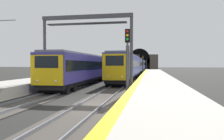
{
  "coord_description": "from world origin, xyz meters",
  "views": [
    {
      "loc": [
        -12.75,
        -3.58,
        2.63
      ],
      "look_at": [
        14.58,
        1.36,
        1.84
      ],
      "focal_mm": 34.37,
      "sensor_mm": 36.0,
      "label": 1
    }
  ],
  "objects": [
    {
      "name": "train_adjacent_platform",
      "position": [
        31.17,
        4.65,
        2.17
      ],
      "size": [
        56.24,
        3.0,
        3.8
      ],
      "rotation": [
        0.0,
        0.0,
        3.15
      ],
      "color": "navy",
      "rests_on": "ground_plane"
    },
    {
      "name": "train_main_approaching",
      "position": [
        40.02,
        0.0,
        2.29
      ],
      "size": [
        61.83,
        3.07,
        4.96
      ],
      "rotation": [
        0.0,
        0.0,
        3.13
      ],
      "color": "navy",
      "rests_on": "ground_plane"
    },
    {
      "name": "tunnel_portal",
      "position": [
        103.39,
        2.32,
        3.87
      ],
      "size": [
        2.6,
        19.57,
        10.96
      ],
      "color": "#51473D",
      "rests_on": "ground_plane"
    },
    {
      "name": "track_adjacent_line",
      "position": [
        0.0,
        4.65,
        0.04
      ],
      "size": [
        160.0,
        2.68,
        0.21
      ],
      "color": "#423D38",
      "rests_on": "ground_plane"
    },
    {
      "name": "railway_signal_near",
      "position": [
        3.94,
        -1.79,
        3.23
      ],
      "size": [
        0.39,
        0.38,
        5.35
      ],
      "rotation": [
        0.0,
        0.0,
        3.14
      ],
      "color": "#4C4C54",
      "rests_on": "ground_plane"
    },
    {
      "name": "platform_right",
      "position": [
        0.0,
        -4.27,
        0.46
      ],
      "size": [
        112.0,
        4.39,
        0.91
      ],
      "primitive_type": "cube",
      "color": "#ADA89E",
      "rests_on": "ground_plane"
    },
    {
      "name": "ground_plane",
      "position": [
        0.0,
        0.0,
        0.0
      ],
      "size": [
        320.0,
        320.0,
        0.0
      ],
      "primitive_type": "plane",
      "color": "black"
    },
    {
      "name": "railway_signal_far",
      "position": [
        84.02,
        -1.79,
        2.88
      ],
      "size": [
        0.39,
        0.38,
        4.72
      ],
      "rotation": [
        0.0,
        0.0,
        3.14
      ],
      "color": "#38383D",
      "rests_on": "ground_plane"
    },
    {
      "name": "railway_signal_mid",
      "position": [
        37.38,
        -1.79,
        2.8
      ],
      "size": [
        0.39,
        0.38,
        4.57
      ],
      "rotation": [
        0.0,
        0.0,
        3.14
      ],
      "color": "#4C4C54",
      "rests_on": "ground_plane"
    },
    {
      "name": "platform_right_edge_strip",
      "position": [
        0.0,
        -2.32,
        0.91
      ],
      "size": [
        112.0,
        0.5,
        0.01
      ],
      "primitive_type": "cube",
      "color": "yellow",
      "rests_on": "platform_right"
    },
    {
      "name": "overhead_signal_gantry",
      "position": [
        6.51,
        2.32,
        5.42
      ],
      "size": [
        0.7,
        8.68,
        7.18
      ],
      "color": "#3F3F47",
      "rests_on": "ground_plane"
    },
    {
      "name": "track_main_line",
      "position": [
        0.0,
        0.0,
        0.04
      ],
      "size": [
        160.0,
        2.63,
        0.21
      ],
      "color": "#423D38",
      "rests_on": "ground_plane"
    }
  ]
}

